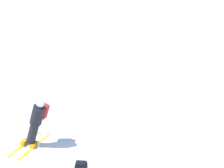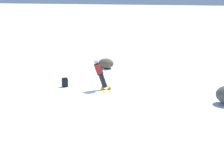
{
  "view_description": "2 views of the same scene",
  "coord_description": "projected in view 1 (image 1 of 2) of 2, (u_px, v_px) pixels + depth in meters",
  "views": [
    {
      "loc": [
        7.5,
        -4.15,
        6.01
      ],
      "look_at": [
        -1.68,
        3.37,
        1.01
      ],
      "focal_mm": 60.0,
      "sensor_mm": 36.0,
      "label": 1
    },
    {
      "loc": [
        -8.6,
        17.75,
        4.91
      ],
      "look_at": [
        -2.65,
        2.25,
        0.9
      ],
      "focal_mm": 60.0,
      "sensor_mm": 36.0,
      "label": 2
    }
  ],
  "objects": [
    {
      "name": "ground_plane",
      "position": [
        55.0,
        168.0,
        10.1
      ],
      "size": [
        300.0,
        300.0,
        0.0
      ],
      "primitive_type": "plane",
      "color": "white"
    },
    {
      "name": "skier",
      "position": [
        36.0,
        120.0,
        10.69
      ],
      "size": [
        1.38,
        1.62,
        1.67
      ],
      "rotation": [
        0.0,
        0.0,
        0.46
      ],
      "color": "yellow",
      "rests_on": "ground"
    }
  ]
}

